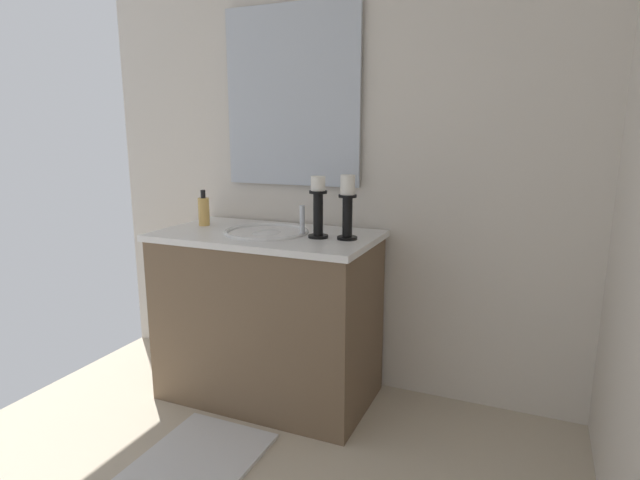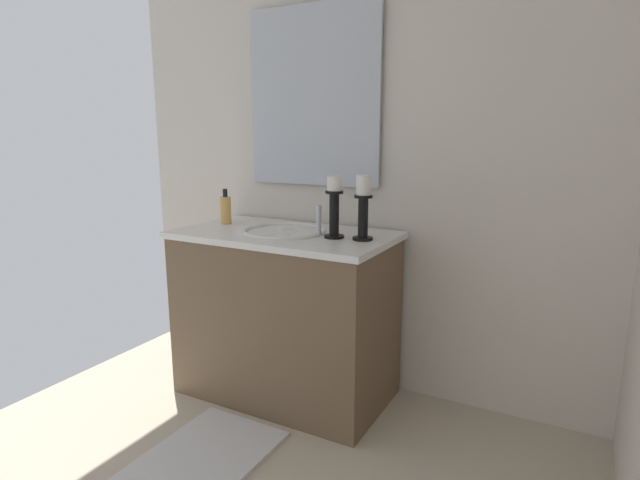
{
  "view_description": "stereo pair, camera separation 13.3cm",
  "coord_description": "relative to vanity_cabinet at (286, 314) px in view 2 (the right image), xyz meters",
  "views": [
    {
      "loc": [
        0.89,
        0.98,
        1.29
      ],
      "look_at": [
        -0.45,
        0.4,
        0.98
      ],
      "focal_mm": 28.7,
      "sensor_mm": 36.0,
      "label": 1
    },
    {
      "loc": [
        0.83,
        1.1,
        1.29
      ],
      "look_at": [
        -0.45,
        0.4,
        0.98
      ],
      "focal_mm": 28.7,
      "sensor_mm": 36.0,
      "label": 2
    }
  ],
  "objects": [
    {
      "name": "mirror",
      "position": [
        -0.28,
        0.0,
        1.05
      ],
      "size": [
        0.02,
        0.72,
        0.87
      ],
      "primitive_type": "cube",
      "color": "silver"
    },
    {
      "name": "bath_mat",
      "position": [
        0.62,
        0.0,
        -0.41
      ],
      "size": [
        0.6,
        0.44,
        0.02
      ],
      "primitive_type": "cube",
      "color": "silver",
      "rests_on": "ground"
    },
    {
      "name": "soap_bottle",
      "position": [
        -0.05,
        -0.38,
        0.49
      ],
      "size": [
        0.06,
        0.06,
        0.18
      ],
      "color": "#E5B259",
      "rests_on": "vanity_cabinet"
    },
    {
      "name": "candle_holder_short",
      "position": [
        0.01,
        0.27,
        0.56
      ],
      "size": [
        0.09,
        0.09,
        0.28
      ],
      "color": "black",
      "rests_on": "vanity_cabinet"
    },
    {
      "name": "candle_holder_tall",
      "position": [
        -0.01,
        0.4,
        0.56
      ],
      "size": [
        0.09,
        0.09,
        0.28
      ],
      "color": "black",
      "rests_on": "vanity_cabinet"
    },
    {
      "name": "sink_basin",
      "position": [
        0.0,
        0.0,
        0.37
      ],
      "size": [
        0.4,
        0.4,
        0.24
      ],
      "color": "white",
      "rests_on": "vanity_cabinet"
    },
    {
      "name": "vanity_cabinet",
      "position": [
        0.0,
        0.0,
        0.0
      ],
      "size": [
        0.58,
        1.04,
        0.83
      ],
      "color": "brown",
      "rests_on": "ground"
    },
    {
      "name": "wall_left",
      "position": [
        -0.32,
        0.19,
        0.81
      ],
      "size": [
        0.04,
        2.58,
        2.45
      ],
      "primitive_type": "cube",
      "color": "silver",
      "rests_on": "ground"
    }
  ]
}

